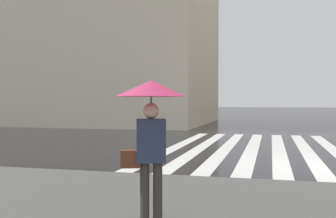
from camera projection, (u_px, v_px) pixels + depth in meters
The scene contains 4 objects.
ground_plane at pixel (318, 167), 11.26m from camera, with size 220.00×220.00×0.00m, color black.
zebra_crossing at pixel (252, 148), 15.63m from camera, with size 13.00×6.50×0.01m.
haussmann_block_mid at pixel (57, 11), 35.32m from camera, with size 14.93×26.71×20.08m.
pedestrian_with_floral_umbrella at pixel (150, 110), 5.49m from camera, with size 0.99×0.99×1.99m.
Camera 1 is at (-11.93, 1.29, 1.86)m, focal length 42.66 mm.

